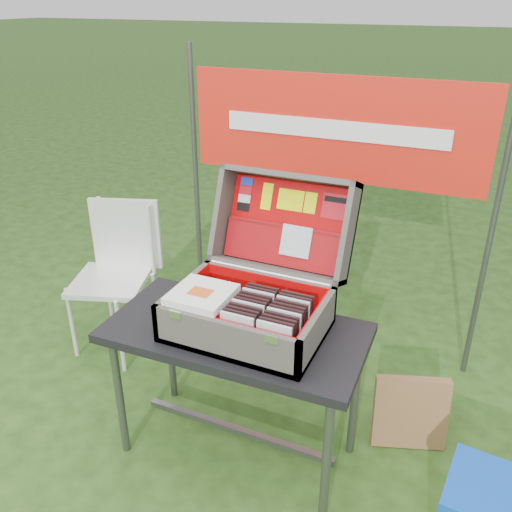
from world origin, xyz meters
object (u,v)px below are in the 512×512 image
at_px(table, 237,393).
at_px(cardboard_box, 410,412).
at_px(suitcase, 253,267).
at_px(chair, 110,283).

bearing_deg(table, cardboard_box, 26.11).
xyz_separation_m(suitcase, chair, (-1.08, 0.38, -0.51)).
relative_size(suitcase, cardboard_box, 1.73).
xyz_separation_m(table, suitcase, (0.05, 0.06, 0.61)).
relative_size(chair, cardboard_box, 2.48).
bearing_deg(cardboard_box, suitcase, -173.67).
relative_size(table, chair, 1.22).
height_order(chair, cardboard_box, chair).
distance_m(chair, cardboard_box, 1.76).
bearing_deg(chair, table, -42.42).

